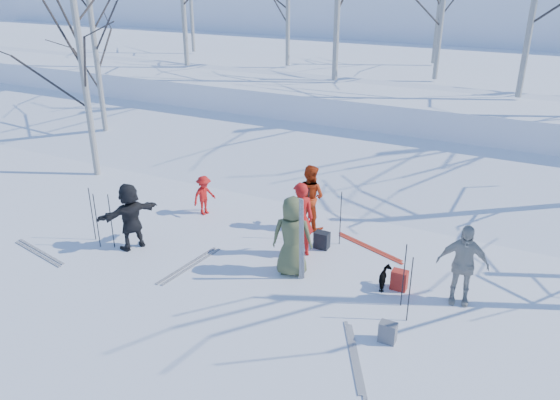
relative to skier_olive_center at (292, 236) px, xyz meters
The scene contains 32 objects.
ground 1.34m from the skier_olive_center, 130.08° to the right, with size 120.00×120.00×0.00m, color white.
snow_ramp 6.30m from the skier_olive_center, 96.00° to the left, with size 70.00×9.50×1.40m, color white.
snow_plateau 16.24m from the skier_olive_center, 92.31° to the left, with size 70.00×18.00×2.20m, color white.
far_hill 37.25m from the skier_olive_center, 91.01° to the left, with size 90.00×30.00×6.00m, color white.
skier_olive_center is the anchor object (origin of this frame).
skier_red_north 0.83m from the skier_olive_center, 104.37° to the left, with size 0.64×0.42×1.77m, color red.
skier_redor_behind 2.30m from the skier_olive_center, 104.93° to the left, with size 0.80×0.63×1.65m, color #AF2F0D.
skier_red_seated 3.81m from the skier_olive_center, 153.49° to the left, with size 0.69×0.40×1.07m, color red.
skier_cream_east 3.41m from the skier_olive_center, ahead, with size 0.97×0.40×1.66m, color beige.
skier_grey_west 3.87m from the skier_olive_center, behind, with size 1.48×0.47×1.59m, color black.
dog 2.09m from the skier_olive_center, ahead, with size 0.24×0.53×0.45m, color black.
upright_ski_left 0.36m from the skier_olive_center, 34.38° to the right, with size 0.07×0.02×1.90m, color silver.
upright_ski_right 0.39m from the skier_olive_center, 31.57° to the right, with size 0.07×0.02×1.90m, color silver.
ski_pair_a 3.08m from the skier_olive_center, 43.10° to the right, with size 1.05×1.78×0.02m, color silver, non-canonical shape.
ski_pair_b 5.93m from the skier_olive_center, 161.51° to the right, with size 1.90×0.58×0.02m, color silver, non-canonical shape.
ski_pair_c 2.43m from the skier_olive_center, 160.27° to the right, with size 0.40×1.91×0.02m, color silver, non-canonical shape.
ski_pair_d 2.32m from the skier_olive_center, 58.40° to the left, with size 1.84×0.89×0.02m, color red, non-canonical shape.
ski_pole_a 2.73m from the skier_olive_center, 12.36° to the right, with size 0.02×0.02×1.34m, color black.
ski_pole_b 4.31m from the skier_olive_center, 168.68° to the right, with size 0.02×0.02×1.34m, color black.
ski_pole_c 1.63m from the skier_olive_center, 102.05° to the left, with size 0.02×0.02×1.34m, color black.
ski_pole_d 2.44m from the skier_olive_center, ahead, with size 0.02×0.02×1.34m, color black.
ski_pole_e 4.97m from the skier_olive_center, behind, with size 0.02×0.02×1.34m, color black.
ski_pole_f 1.77m from the skier_olive_center, 75.92° to the left, with size 0.02×0.02×1.34m, color black.
ski_pole_g 4.65m from the skier_olive_center, 167.82° to the right, with size 0.02×0.02×1.34m, color black.
backpack_red 2.36m from the skier_olive_center, 10.45° to the left, with size 0.32×0.22×0.42m, color #B2251B.
backpack_grey 2.93m from the skier_olive_center, 28.18° to the right, with size 0.30×0.20×0.38m, color slate.
backpack_dark 1.50m from the skier_olive_center, 84.57° to the left, with size 0.34×0.24×0.40m, color black.
birch_plateau_a 15.92m from the skier_olive_center, 92.42° to the left, with size 4.14×4.14×5.06m, color silver, non-canonical shape.
birch_plateau_c 12.44m from the skier_olive_center, 88.95° to the left, with size 4.38×4.38×5.40m, color silver, non-canonical shape.
birch_plateau_e 13.95m from the skier_olive_center, 116.75° to the left, with size 3.98×3.98×4.82m, color silver, non-canonical shape.
birch_edge_a 8.84m from the skier_olive_center, 162.00° to the left, with size 4.88×4.88×6.11m, color silver, non-canonical shape.
birch_edge_d 11.52m from the skier_olive_center, 152.90° to the left, with size 4.57×4.57×5.68m, color silver, non-canonical shape.
Camera 1 is at (5.06, -8.41, 6.06)m, focal length 35.00 mm.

